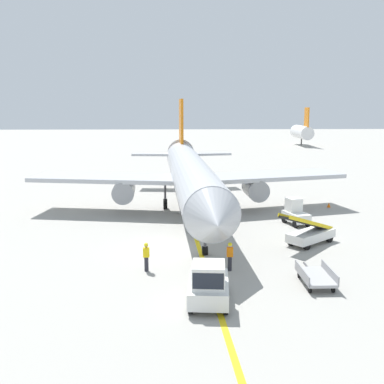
{
  "coord_description": "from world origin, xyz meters",
  "views": [
    {
      "loc": [
        0.59,
        -29.87,
        9.5
      ],
      "look_at": [
        1.89,
        7.16,
        2.5
      ],
      "focal_mm": 43.56,
      "sensor_mm": 36.0,
      "label": 1
    }
  ],
  "objects": [
    {
      "name": "ground_crew_marshaller",
      "position": [
        -1.14,
        -4.18,
        0.91
      ],
      "size": [
        0.36,
        0.24,
        1.7
      ],
      "color": "#26262D",
      "rests_on": "ground"
    },
    {
      "name": "belt_loader_forward_hold",
      "position": [
        9.78,
        0.72,
        0.78
      ],
      "size": [
        4.68,
        4.11,
        2.59
      ],
      "color": "silver",
      "rests_on": "ground"
    },
    {
      "name": "distant_aircraft_far_left",
      "position": [
        29.94,
        77.83,
        3.22
      ],
      "size": [
        3.0,
        10.1,
        8.8
      ],
      "color": "silver",
      "rests_on": "ground"
    },
    {
      "name": "airliner",
      "position": [
        1.87,
        10.7,
        3.42
      ],
      "size": [
        28.58,
        35.31,
        10.1
      ],
      "color": "#B2B5BA",
      "rests_on": "ground"
    },
    {
      "name": "taxi_line_yellow",
      "position": [
        1.89,
        5.0,
        0.0
      ],
      "size": [
        4.02,
        79.93,
        0.01
      ],
      "primitive_type": "cube",
      "rotation": [
        0.0,
        0.0,
        0.05
      ],
      "color": "yellow",
      "rests_on": "ground"
    },
    {
      "name": "pushback_tug",
      "position": [
        2.13,
        -8.83,
        0.99
      ],
      "size": [
        2.22,
        3.76,
        2.2
      ],
      "color": "silver",
      "rests_on": "ground"
    },
    {
      "name": "ground_crew_wing_walker",
      "position": [
        3.68,
        -4.27,
        0.91
      ],
      "size": [
        0.36,
        0.24,
        1.7
      ],
      "color": "#26262D",
      "rests_on": "ground"
    },
    {
      "name": "safety_cone_nose_right",
      "position": [
        1.22,
        9.6,
        0.22
      ],
      "size": [
        0.36,
        0.36,
        0.44
      ],
      "primitive_type": "cone",
      "color": "orange",
      "rests_on": "ground"
    },
    {
      "name": "ground_plane",
      "position": [
        0.0,
        0.0,
        0.0
      ],
      "size": [
        300.0,
        300.0,
        0.0
      ],
      "primitive_type": "plane",
      "color": "#9E9B93"
    },
    {
      "name": "safety_cone_nose_left",
      "position": [
        14.91,
        12.24,
        0.22
      ],
      "size": [
        0.36,
        0.36,
        0.44
      ],
      "primitive_type": "cone",
      "color": "orange",
      "rests_on": "ground"
    },
    {
      "name": "baggage_tug_near_wing",
      "position": [
        10.14,
        6.14,
        0.93
      ],
      "size": [
        1.96,
        2.68,
        2.1
      ],
      "color": "silver",
      "rests_on": "ground"
    },
    {
      "name": "baggage_cart_loaded",
      "position": [
        8.02,
        -6.57,
        0.47
      ],
      "size": [
        1.56,
        3.76,
        0.94
      ],
      "color": "#A5A5A8",
      "rests_on": "ground"
    }
  ]
}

